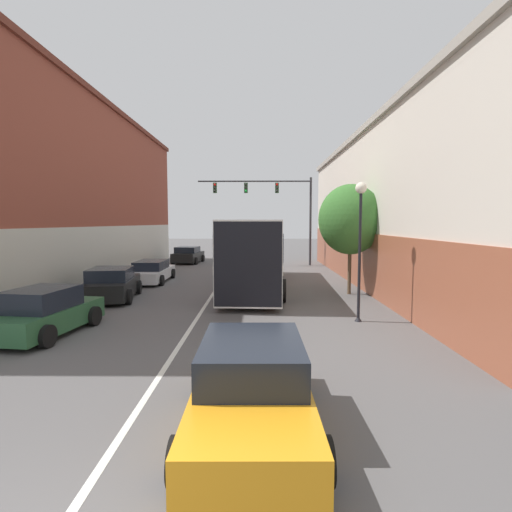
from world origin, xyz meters
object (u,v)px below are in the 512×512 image
(hatchback_foreground, at_px, (252,388))
(street_tree_near, at_px, (350,220))
(street_lamp, at_px, (360,231))
(parked_car_left_mid, at_px, (188,255))
(parked_car_left_far, at_px, (45,313))
(parked_car_left_near, at_px, (152,272))
(bus, at_px, (256,250))
(traffic_signal_gantry, at_px, (274,200))
(parked_car_left_distant, at_px, (112,284))

(hatchback_foreground, bearing_deg, street_tree_near, -19.99)
(street_lamp, xyz_separation_m, street_tree_near, (0.87, 5.30, 0.41))
(street_lamp, bearing_deg, parked_car_left_mid, 115.49)
(parked_car_left_mid, bearing_deg, parked_car_left_far, -175.76)
(parked_car_left_near, relative_size, parked_car_left_mid, 1.16)
(hatchback_foreground, height_order, street_tree_near, street_tree_near)
(street_lamp, bearing_deg, bus, 116.16)
(traffic_signal_gantry, xyz_separation_m, street_lamp, (2.31, -18.19, -2.06))
(parked_car_left_far, xyz_separation_m, parked_car_left_distant, (-0.05, 5.61, -0.00))
(hatchback_foreground, height_order, parked_car_left_mid, hatchback_foreground)
(bus, distance_m, street_tree_near, 5.13)
(hatchback_foreground, relative_size, street_tree_near, 0.85)
(hatchback_foreground, relative_size, parked_car_left_distant, 1.04)
(parked_car_left_distant, height_order, street_lamp, street_lamp)
(street_lamp, distance_m, street_tree_near, 5.38)
(bus, bearing_deg, hatchback_foreground, -177.41)
(traffic_signal_gantry, bearing_deg, bus, -96.70)
(traffic_signal_gantry, distance_m, street_lamp, 18.45)
(bus, relative_size, parked_car_left_near, 2.73)
(traffic_signal_gantry, bearing_deg, parked_car_left_near, -128.97)
(bus, distance_m, parked_car_left_far, 11.15)
(street_lamp, height_order, street_tree_near, street_tree_near)
(parked_car_left_mid, xyz_separation_m, parked_car_left_far, (-0.50, -21.57, 0.02))
(parked_car_left_near, bearing_deg, parked_car_left_distant, 175.67)
(parked_car_left_far, bearing_deg, bus, -27.38)
(parked_car_left_mid, distance_m, parked_car_left_far, 21.57)
(parked_car_left_distant, bearing_deg, parked_car_left_far, 172.81)
(hatchback_foreground, xyz_separation_m, parked_car_left_far, (-6.38, 5.46, -0.00))
(parked_car_left_mid, distance_m, street_tree_near, 18.03)
(bus, height_order, parked_car_left_near, bus)
(hatchback_foreground, relative_size, street_lamp, 0.93)
(parked_car_left_far, bearing_deg, parked_car_left_near, 5.97)
(parked_car_left_mid, relative_size, parked_car_left_distant, 0.95)
(parked_car_left_near, xyz_separation_m, traffic_signal_gantry, (7.31, 9.04, 4.60))
(parked_car_left_near, height_order, street_lamp, street_lamp)
(traffic_signal_gantry, bearing_deg, parked_car_left_distant, -118.19)
(hatchback_foreground, bearing_deg, parked_car_left_distant, 29.66)
(parked_car_left_mid, height_order, street_lamp, street_lamp)
(parked_car_left_mid, distance_m, street_lamp, 22.08)
(bus, relative_size, parked_car_left_mid, 3.16)
(parked_car_left_far, distance_m, parked_car_left_distant, 5.61)
(street_tree_near, bearing_deg, traffic_signal_gantry, 103.83)
(parked_car_left_distant, distance_m, traffic_signal_gantry, 16.89)
(bus, bearing_deg, parked_car_left_far, 147.44)
(bus, xyz_separation_m, traffic_signal_gantry, (1.28, 10.89, 3.22))
(parked_car_left_mid, bearing_deg, parked_car_left_distant, -176.41)
(parked_car_left_mid, relative_size, parked_car_left_far, 1.01)
(parked_car_left_near, bearing_deg, bus, -107.32)
(parked_car_left_mid, relative_size, street_tree_near, 0.78)
(parked_car_left_near, relative_size, traffic_signal_gantry, 0.52)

